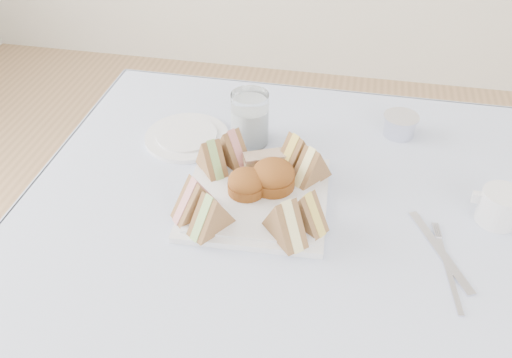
# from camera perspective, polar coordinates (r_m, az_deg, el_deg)

# --- Properties ---
(tablecloth) EXTENTS (1.02, 1.02, 0.01)m
(tablecloth) POSITION_cam_1_polar(r_m,az_deg,el_deg) (0.91, 4.45, -6.54)
(tablecloth) COLOR silver
(tablecloth) RESTS_ON table
(serving_plate) EXTENTS (0.27, 0.27, 0.01)m
(serving_plate) POSITION_cam_1_polar(r_m,az_deg,el_deg) (0.97, -0.00, -2.01)
(serving_plate) COLOR silver
(serving_plate) RESTS_ON tablecloth
(sandwich_fl_a) EXTENTS (0.09, 0.09, 0.08)m
(sandwich_fl_a) POSITION_cam_1_polar(r_m,az_deg,el_deg) (0.91, -6.32, -1.85)
(sandwich_fl_a) COLOR brown
(sandwich_fl_a) RESTS_ON serving_plate
(sandwich_fl_b) EXTENTS (0.08, 0.09, 0.07)m
(sandwich_fl_b) POSITION_cam_1_polar(r_m,az_deg,el_deg) (0.89, -4.77, -3.50)
(sandwich_fl_b) COLOR brown
(sandwich_fl_b) RESTS_ON serving_plate
(sandwich_fr_a) EXTENTS (0.08, 0.07, 0.07)m
(sandwich_fr_a) POSITION_cam_1_polar(r_m,az_deg,el_deg) (0.90, 5.33, -3.17)
(sandwich_fr_a) COLOR brown
(sandwich_fr_a) RESTS_ON serving_plate
(sandwich_fr_b) EXTENTS (0.09, 0.09, 0.08)m
(sandwich_fr_b) POSITION_cam_1_polar(r_m,az_deg,el_deg) (0.87, 3.09, -4.18)
(sandwich_fr_b) COLOR brown
(sandwich_fr_b) RESTS_ON serving_plate
(sandwich_bl_a) EXTENTS (0.08, 0.08, 0.07)m
(sandwich_bl_a) POSITION_cam_1_polar(r_m,az_deg,el_deg) (1.01, -4.73, 2.49)
(sandwich_bl_a) COLOR brown
(sandwich_bl_a) RESTS_ON serving_plate
(sandwich_bl_b) EXTENTS (0.09, 0.08, 0.07)m
(sandwich_bl_b) POSITION_cam_1_polar(r_m,az_deg,el_deg) (1.03, -2.62, 3.48)
(sandwich_bl_b) COLOR brown
(sandwich_bl_b) RESTS_ON serving_plate
(sandwich_br_a) EXTENTS (0.08, 0.09, 0.07)m
(sandwich_br_a) POSITION_cam_1_polar(r_m,az_deg,el_deg) (0.99, 5.85, 1.60)
(sandwich_br_a) COLOR brown
(sandwich_br_a) RESTS_ON serving_plate
(sandwich_br_b) EXTENTS (0.08, 0.09, 0.07)m
(sandwich_br_b) POSITION_cam_1_polar(r_m,az_deg,el_deg) (1.01, 4.17, 2.92)
(sandwich_br_b) COLOR brown
(sandwich_br_b) RESTS_ON serving_plate
(scone_left) EXTENTS (0.07, 0.07, 0.05)m
(scone_left) POSITION_cam_1_polar(r_m,az_deg,el_deg) (0.96, -1.03, -0.44)
(scone_left) COLOR brown
(scone_left) RESTS_ON serving_plate
(scone_right) EXTENTS (0.10, 0.10, 0.05)m
(scone_right) POSITION_cam_1_polar(r_m,az_deg,el_deg) (0.97, 1.82, 0.31)
(scone_right) COLOR brown
(scone_right) RESTS_ON serving_plate
(pastry_slice) EXTENTS (0.08, 0.06, 0.04)m
(pastry_slice) POSITION_cam_1_polar(r_m,az_deg,el_deg) (1.02, 0.88, 1.81)
(pastry_slice) COLOR beige
(pastry_slice) RESTS_ON serving_plate
(side_plate) EXTENTS (0.21, 0.21, 0.01)m
(side_plate) POSITION_cam_1_polar(r_m,az_deg,el_deg) (1.14, -7.27, 4.39)
(side_plate) COLOR silver
(side_plate) RESTS_ON tablecloth
(water_glass) EXTENTS (0.10, 0.10, 0.11)m
(water_glass) POSITION_cam_1_polar(r_m,az_deg,el_deg) (1.09, -0.64, 6.38)
(water_glass) COLOR white
(water_glass) RESTS_ON tablecloth
(tea_strainer) EXTENTS (0.09, 0.09, 0.04)m
(tea_strainer) POSITION_cam_1_polar(r_m,az_deg,el_deg) (1.17, 14.90, 5.40)
(tea_strainer) COLOR silver
(tea_strainer) RESTS_ON tablecloth
(knife) EXTENTS (0.10, 0.18, 0.00)m
(knife) POSITION_cam_1_polar(r_m,az_deg,el_deg) (0.93, 18.77, -7.16)
(knife) COLOR silver
(knife) RESTS_ON tablecloth
(fork) EXTENTS (0.03, 0.16, 0.00)m
(fork) POSITION_cam_1_polar(r_m,az_deg,el_deg) (0.90, 19.67, -9.43)
(fork) COLOR silver
(fork) RESTS_ON tablecloth
(creamer_jug) EXTENTS (0.07, 0.07, 0.06)m
(creamer_jug) POSITION_cam_1_polar(r_m,az_deg,el_deg) (1.01, 24.27, -2.69)
(creamer_jug) COLOR silver
(creamer_jug) RESTS_ON tablecloth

